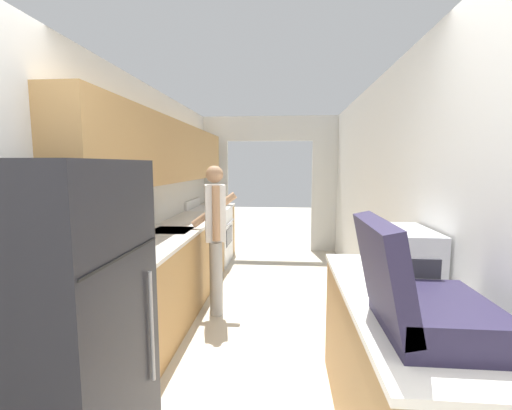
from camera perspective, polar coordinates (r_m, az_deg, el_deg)
name	(u,v)px	position (r m, az deg, el deg)	size (l,w,h in m)	color
wall_left	(145,178)	(3.81, -17.96, 4.37)	(0.38, 7.86, 2.50)	silver
wall_right	(397,207)	(3.21, 22.45, -0.34)	(0.06, 7.86, 2.50)	silver
wall_far_with_doorway	(270,174)	(6.41, 2.26, 5.10)	(2.87, 0.06, 2.50)	silver
counter_left	(178,265)	(4.14, -12.83, -9.74)	(0.62, 4.25, 0.91)	#B2844C
counter_right	(398,373)	(2.28, 22.60, -24.48)	(0.62, 1.70, 0.91)	#B2844C
refrigerator	(56,322)	(2.10, -30.37, -16.54)	(0.78, 0.80, 1.64)	black
range_oven	(210,235)	(5.71, -7.60, -4.99)	(0.66, 0.80, 1.05)	white
person	(215,235)	(3.73, -6.78, -5.03)	(0.52, 0.44, 1.61)	#9E9E9E
suitcase	(418,299)	(1.65, 25.32, -14.05)	(0.52, 0.55, 0.49)	#231E38
microwave	(403,252)	(2.39, 23.26, -7.27)	(0.34, 0.53, 0.30)	#B7B7BC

